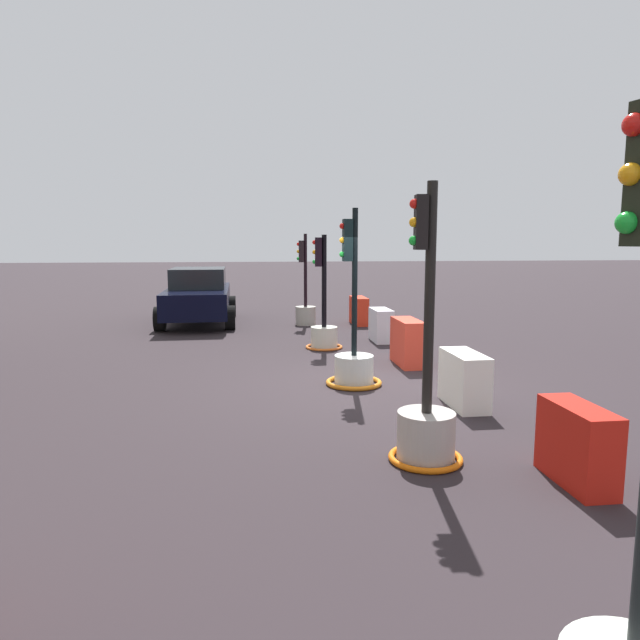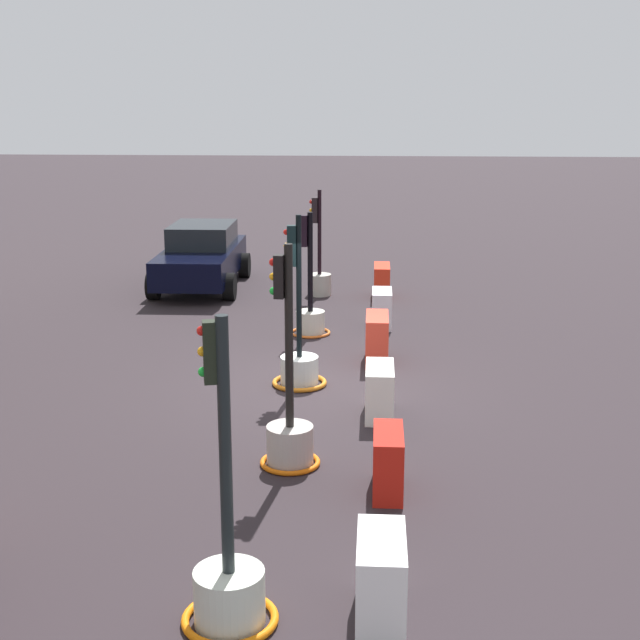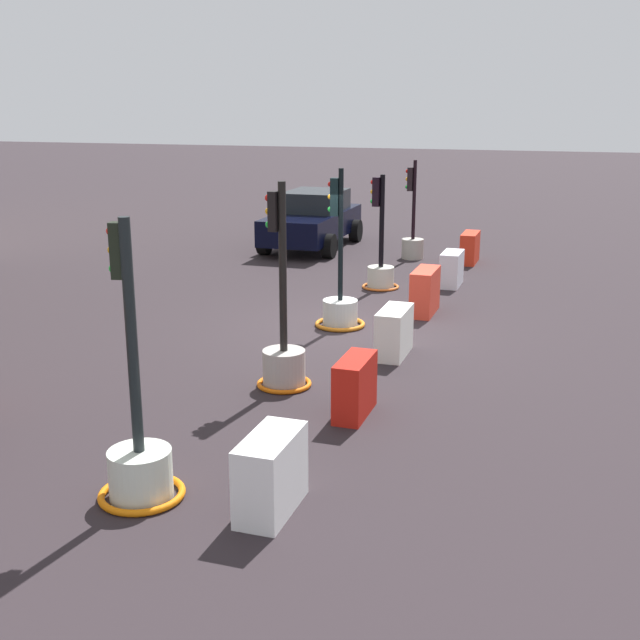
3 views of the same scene
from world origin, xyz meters
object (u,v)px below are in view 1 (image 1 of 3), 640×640
Objects in this scene: traffic_light_1 at (426,417)px; traffic_light_4 at (305,307)px; traffic_light_3 at (324,328)px; construction_barrier_2 at (464,380)px; car_black_sedan at (198,296)px; construction_barrier_3 at (407,342)px; traffic_light_2 at (354,360)px; construction_barrier_1 at (577,445)px; construction_barrier_5 at (359,311)px; construction_barrier_4 at (381,325)px.

traffic_light_1 reaches higher than traffic_light_4.
traffic_light_4 reaches higher than traffic_light_3.
car_black_sedan is at bearing 26.36° from construction_barrier_2.
traffic_light_2 is at bearing 136.84° from construction_barrier_3.
construction_barrier_5 is at bearing 0.10° from construction_barrier_1.
traffic_light_2 is at bearing 160.55° from construction_barrier_4.
construction_barrier_3 is 5.57m from construction_barrier_5.
construction_barrier_4 is 0.21× the size of car_black_sedan.
traffic_light_1 is at bearing -177.22° from traffic_light_2.
traffic_light_3 reaches higher than construction_barrier_1.
construction_barrier_4 is (5.56, -0.06, -0.01)m from construction_barrier_2.
construction_barrier_2 is (-4.82, -1.45, -0.07)m from traffic_light_3.
traffic_light_1 reaches higher than construction_barrier_1.
construction_barrier_2 is 5.56m from construction_barrier_4.
traffic_light_2 is 7.16m from construction_barrier_5.
traffic_light_2 is at bearing -179.16° from traffic_light_4.
traffic_light_1 reaches higher than construction_barrier_2.
traffic_light_1 is 2.34m from construction_barrier_2.
traffic_light_4 is 3.39m from construction_barrier_4.
construction_barrier_1 is at bearing -177.93° from construction_barrier_2.
construction_barrier_3 reaches higher than construction_barrier_1.
car_black_sedan is (7.90, 3.24, 0.40)m from traffic_light_2.
construction_barrier_4 is (8.32, 0.04, -0.01)m from construction_barrier_1.
traffic_light_4 is 2.71× the size of construction_barrier_4.
car_black_sedan reaches higher than construction_barrier_4.
car_black_sedan reaches higher than construction_barrier_2.
traffic_light_1 is 11.84m from car_black_sedan.
construction_barrier_5 is at bearing -0.30° from construction_barrier_4.
construction_barrier_3 reaches higher than construction_barrier_4.
traffic_light_2 is 1.12× the size of traffic_light_4.
car_black_sedan is at bearing 35.38° from construction_barrier_3.
traffic_light_2 is at bearing 19.58° from construction_barrier_1.
traffic_light_1 reaches higher than traffic_light_2.
traffic_light_2 is at bearing 2.78° from traffic_light_1.
traffic_light_1 reaches higher than traffic_light_3.
construction_barrier_2 is at bearing 2.07° from construction_barrier_1.
traffic_light_2 is (3.43, 0.17, -0.08)m from traffic_light_1.
traffic_light_4 is 2.37× the size of construction_barrier_3.
construction_barrier_1 is at bearing -171.97° from traffic_light_4.
construction_barrier_2 is at bearing -153.64° from car_black_sedan.
traffic_light_3 is 7.73m from construction_barrier_1.
traffic_light_3 is at bearing 116.01° from construction_barrier_4.
construction_barrier_4 is 6.04m from car_black_sedan.
construction_barrier_5 is (10.44, -1.30, -0.10)m from traffic_light_1.
construction_barrier_1 reaches higher than construction_barrier_2.
traffic_light_1 is 3.15× the size of construction_barrier_1.
construction_barrier_2 is 0.97× the size of construction_barrier_5.
traffic_light_4 reaches higher than car_black_sedan.
construction_barrier_4 is 0.90× the size of construction_barrier_5.
traffic_light_2 reaches higher than car_black_sedan.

